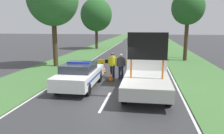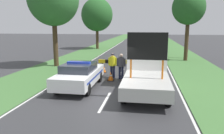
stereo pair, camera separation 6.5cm
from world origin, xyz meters
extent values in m
plane|color=#333335|center=(0.00, 0.00, 0.00)|extent=(160.00, 160.00, 0.00)
cube|color=silver|center=(0.00, -0.65, 0.00)|extent=(0.12, 2.77, 0.01)
cube|color=silver|center=(0.00, 5.93, 0.00)|extent=(0.12, 2.77, 0.01)
cube|color=silver|center=(0.00, 12.50, 0.00)|extent=(0.12, 2.77, 0.01)
cube|color=silver|center=(0.00, 19.07, 0.00)|extent=(0.12, 2.77, 0.01)
cube|color=silver|center=(0.00, 25.64, 0.00)|extent=(0.12, 2.77, 0.01)
cube|color=silver|center=(0.00, 32.22, 0.00)|extent=(0.12, 2.77, 0.01)
cube|color=silver|center=(0.00, 38.79, 0.00)|extent=(0.12, 2.77, 0.01)
cube|color=silver|center=(-3.64, 13.08, 0.00)|extent=(0.10, 56.53, 0.01)
cube|color=silver|center=(3.64, 13.08, 0.00)|extent=(0.10, 56.53, 0.01)
cube|color=#427038|center=(-5.81, 20.00, 0.01)|extent=(4.14, 120.00, 0.03)
cube|color=#427038|center=(5.81, 20.00, 0.01)|extent=(4.14, 120.00, 0.03)
cube|color=white|center=(-1.87, 1.50, 0.65)|extent=(1.87, 4.53, 0.66)
cube|color=#282D38|center=(-1.87, 1.36, 1.20)|extent=(1.64, 2.08, 0.43)
cylinder|color=black|center=(-2.68, 2.90, 0.32)|extent=(0.24, 0.64, 0.64)
cylinder|color=black|center=(-1.06, 2.90, 0.32)|extent=(0.24, 0.64, 0.64)
cylinder|color=black|center=(-2.68, 0.09, 0.32)|extent=(0.24, 0.64, 0.64)
cylinder|color=black|center=(-1.06, 0.09, 0.32)|extent=(0.24, 0.64, 0.64)
cube|color=#1E38C6|center=(-1.87, 1.36, 1.46)|extent=(1.31, 0.24, 0.10)
cube|color=#193399|center=(-1.87, 1.50, 0.69)|extent=(1.88, 3.71, 0.10)
cube|color=black|center=(-1.87, 3.80, 0.59)|extent=(1.03, 0.08, 0.40)
cube|color=white|center=(1.87, 2.83, 1.43)|extent=(2.21, 1.93, 1.97)
cube|color=#232833|center=(1.87, 3.77, 1.78)|extent=(1.88, 0.04, 0.87)
cube|color=#B2B2AD|center=(1.87, 0.03, 0.73)|extent=(2.21, 3.67, 0.57)
cylinder|color=#D16619|center=(1.13, 0.03, 1.47)|extent=(0.09, 0.09, 0.90)
cylinder|color=#D16619|center=(2.61, 0.03, 1.47)|extent=(0.09, 0.09, 0.90)
cube|color=black|center=(1.87, 0.03, 2.55)|extent=(1.85, 0.12, 1.27)
cylinder|color=black|center=(0.89, 2.83, 0.45)|extent=(0.24, 0.89, 0.89)
cylinder|color=black|center=(2.86, 2.83, 0.45)|extent=(0.24, 0.89, 0.89)
cylinder|color=black|center=(0.89, -0.71, 0.45)|extent=(0.24, 0.89, 0.89)
cylinder|color=black|center=(2.86, -0.71, 0.45)|extent=(0.24, 0.89, 0.89)
cylinder|color=black|center=(-1.20, 4.66, 0.45)|extent=(0.07, 0.07, 0.90)
cylinder|color=black|center=(1.11, 4.66, 0.45)|extent=(0.07, 0.07, 0.90)
cube|color=yellow|center=(-1.25, 4.66, 1.03)|extent=(0.48, 0.08, 0.25)
cube|color=black|center=(-0.77, 4.66, 1.03)|extent=(0.48, 0.08, 0.25)
cube|color=yellow|center=(-0.29, 4.66, 1.03)|extent=(0.48, 0.08, 0.25)
cube|color=black|center=(0.20, 4.66, 1.03)|extent=(0.48, 0.08, 0.25)
cube|color=yellow|center=(0.68, 4.66, 1.03)|extent=(0.48, 0.08, 0.25)
cube|color=black|center=(1.16, 4.66, 1.03)|extent=(0.48, 0.08, 0.25)
cylinder|color=#191E38|center=(-0.49, 4.15, 0.41)|extent=(0.15, 0.15, 0.83)
cylinder|color=#191E38|center=(-0.32, 4.15, 0.41)|extent=(0.15, 0.15, 0.83)
cylinder|color=yellow|center=(-0.40, 4.15, 1.14)|extent=(0.38, 0.38, 0.62)
cylinder|color=yellow|center=(-0.64, 4.15, 1.11)|extent=(0.12, 0.12, 0.53)
cylinder|color=yellow|center=(-0.17, 4.15, 1.11)|extent=(0.12, 0.12, 0.53)
sphere|color=tan|center=(-0.40, 4.15, 1.55)|extent=(0.21, 0.21, 0.21)
cylinder|color=#141933|center=(-0.40, 4.15, 1.61)|extent=(0.25, 0.25, 0.05)
cylinder|color=#191E38|center=(0.12, 3.88, 0.42)|extent=(0.16, 0.16, 0.84)
cylinder|color=#191E38|center=(0.30, 3.88, 0.42)|extent=(0.16, 0.16, 0.84)
cylinder|color=#3D3D42|center=(0.21, 3.88, 1.16)|extent=(0.39, 0.39, 0.63)
cylinder|color=#3D3D42|center=(-0.03, 3.88, 1.12)|extent=(0.13, 0.13, 0.54)
cylinder|color=#3D3D42|center=(0.45, 3.88, 1.12)|extent=(0.13, 0.13, 0.54)
sphere|color=beige|center=(0.21, 3.88, 1.58)|extent=(0.22, 0.22, 0.22)
cube|color=black|center=(-2.11, 5.47, 0.01)|extent=(0.36, 0.36, 0.03)
cone|color=orange|center=(-2.11, 5.47, 0.27)|extent=(0.31, 0.31, 0.48)
cylinder|color=white|center=(-2.11, 5.47, 0.29)|extent=(0.17, 0.17, 0.07)
cube|color=black|center=(0.96, 5.61, 0.01)|extent=(0.42, 0.42, 0.03)
cone|color=orange|center=(0.96, 5.61, 0.31)|extent=(0.36, 0.36, 0.56)
cylinder|color=white|center=(0.96, 5.61, 0.34)|extent=(0.20, 0.20, 0.08)
cube|color=black|center=(-1.30, 5.69, 0.01)|extent=(0.34, 0.34, 0.03)
cone|color=orange|center=(-1.30, 5.69, 0.26)|extent=(0.29, 0.29, 0.45)
cylinder|color=white|center=(-1.30, 5.69, 0.28)|extent=(0.17, 0.17, 0.06)
cube|color=black|center=(-0.40, 3.34, 0.01)|extent=(0.43, 0.43, 0.03)
cone|color=orange|center=(-0.40, 3.34, 0.31)|extent=(0.36, 0.36, 0.56)
cylinder|color=white|center=(-0.40, 3.34, 0.34)|extent=(0.20, 0.20, 0.08)
cube|color=silver|center=(1.82, 10.03, 0.66)|extent=(1.84, 4.27, 0.65)
cube|color=#282D38|center=(1.82, 9.90, 1.21)|extent=(1.62, 1.97, 0.44)
cylinder|color=black|center=(1.01, 11.35, 0.34)|extent=(0.24, 0.67, 0.67)
cylinder|color=black|center=(2.62, 11.35, 0.34)|extent=(0.24, 0.67, 0.67)
cylinder|color=black|center=(1.01, 8.70, 0.34)|extent=(0.24, 0.67, 0.67)
cylinder|color=black|center=(2.62, 8.70, 0.34)|extent=(0.24, 0.67, 0.67)
cube|color=maroon|center=(1.94, 16.42, 0.68)|extent=(1.87, 4.49, 0.69)
cube|color=#282D38|center=(1.94, 16.29, 1.25)|extent=(1.65, 2.06, 0.46)
cylinder|color=black|center=(1.12, 17.81, 0.34)|extent=(0.24, 0.68, 0.68)
cylinder|color=black|center=(2.76, 17.81, 0.34)|extent=(0.24, 0.68, 0.68)
cylinder|color=black|center=(1.12, 15.03, 0.34)|extent=(0.24, 0.68, 0.68)
cylinder|color=black|center=(2.76, 15.03, 0.34)|extent=(0.24, 0.68, 0.68)
cylinder|color=#42301E|center=(-5.93, 7.59, 2.04)|extent=(0.41, 0.41, 4.08)
cylinder|color=#42301E|center=(-5.65, 22.36, 1.67)|extent=(0.42, 0.42, 3.35)
ellipsoid|color=#235623|center=(-5.65, 22.36, 5.09)|extent=(4.66, 4.66, 4.89)
cylinder|color=#42301E|center=(5.73, 12.57, 2.02)|extent=(0.38, 0.38, 4.04)
ellipsoid|color=#235623|center=(5.73, 12.57, 5.23)|extent=(3.17, 3.17, 3.33)
cylinder|color=#473828|center=(6.05, 14.26, 3.14)|extent=(0.20, 0.20, 6.29)
cube|color=#473828|center=(6.05, 14.26, 5.66)|extent=(1.20, 0.10, 0.10)
camera|label=1|loc=(1.81, -10.18, 3.48)|focal=35.00mm
camera|label=2|loc=(1.87, -10.17, 3.48)|focal=35.00mm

